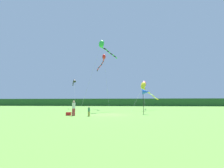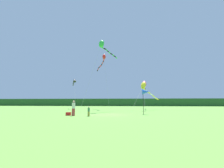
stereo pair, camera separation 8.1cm
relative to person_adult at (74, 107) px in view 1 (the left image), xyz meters
The scene contains 11 objects.
ground_plane 4.17m from the person_adult, 26.62° to the left, with size 120.00×120.00×0.00m, color #5B9338.
distant_treeline 46.96m from the person_adult, 85.57° to the left, with size 108.00×2.34×2.96m, color #234C23.
person_adult is the anchor object (origin of this frame).
person_child 2.05m from the person_adult, 16.40° to the right, with size 0.24×0.24×1.09m.
cooler_box 1.08m from the person_adult, 157.73° to the left, with size 0.53×0.41×0.38m, color red.
banner_flag_pole 9.35m from the person_adult, 21.23° to the left, with size 0.90×0.70×3.53m.
kite_red 19.54m from the person_adult, 87.68° to the left, with size 4.27×8.49×12.13m.
kite_rainbow 20.76m from the person_adult, 61.07° to the left, with size 1.20×9.13×6.40m.
kite_green 13.44m from the person_adult, 76.82° to the left, with size 4.97×7.24×12.24m.
kite_yellow 15.87m from the person_adult, 52.69° to the left, with size 6.03×8.40×5.45m.
kite_black 20.57m from the person_adult, 109.38° to the left, with size 3.32×7.19×7.36m.
Camera 1 is at (2.60, -19.69, 1.54)m, focal length 25.51 mm.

